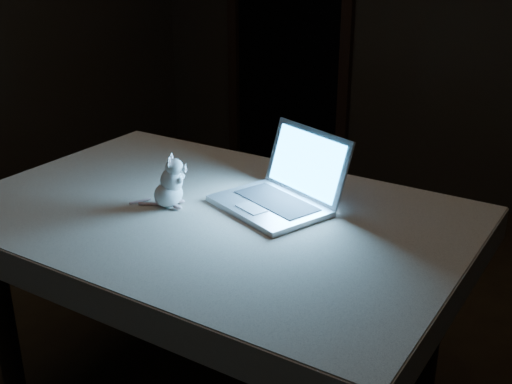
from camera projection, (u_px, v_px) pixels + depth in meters
The scene contains 6 objects.
floor at pixel (175, 383), 2.58m from camera, with size 5.00×5.00×0.00m, color black.
doorway at pixel (289, 23), 4.65m from camera, with size 1.06×0.36×2.13m, color black, non-canonical shape.
table at pixel (214, 318), 2.28m from camera, with size 1.54×0.99×0.82m, color black, non-canonical shape.
tablecloth at pixel (210, 218), 2.19m from camera, with size 1.65×1.10×0.11m, color beige, non-canonical shape.
laptop at pixel (269, 173), 2.08m from camera, with size 0.37×0.32×0.25m, color #BCBBC0, non-canonical shape.
plush_mouse at pixel (168, 181), 2.11m from camera, with size 0.13×0.13×0.18m, color silver, non-canonical shape.
Camera 1 is at (1.49, -1.51, 1.69)m, focal length 45.00 mm.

